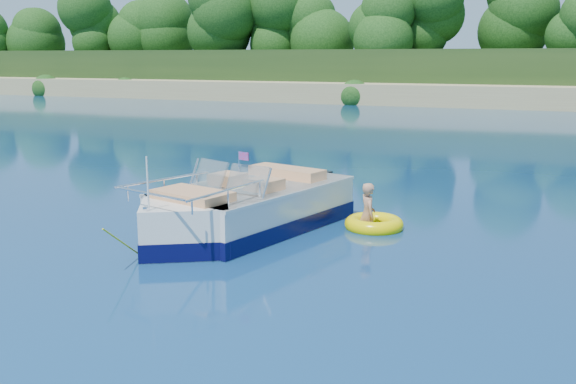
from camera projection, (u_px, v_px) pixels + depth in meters
name	position (u px, v px, depth m)	size (l,w,h in m)	color
ground	(194.00, 230.00, 12.97)	(160.00, 160.00, 0.00)	#092044
shoreline	(495.00, 80.00, 70.30)	(170.00, 59.00, 6.00)	tan
treeline	(472.00, 28.00, 48.81)	(150.00, 7.12, 8.19)	black
motorboat	(241.00, 212.00, 12.78)	(3.17, 6.05, 2.06)	white
tow_tube	(374.00, 224.00, 13.12)	(1.22, 1.22, 0.32)	#FFE401
boy	(367.00, 229.00, 13.10)	(0.50, 0.33, 1.38)	tan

